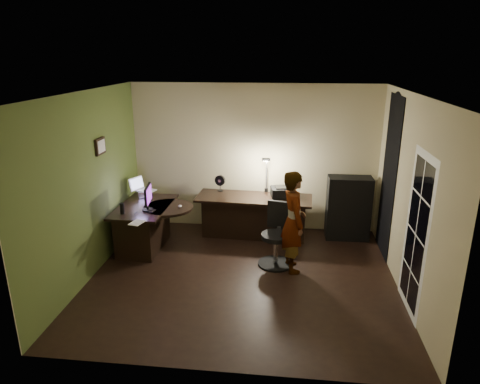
# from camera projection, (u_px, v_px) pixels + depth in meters

# --- Properties ---
(floor) EXTENTS (4.50, 4.00, 0.01)m
(floor) POSITION_uv_depth(u_px,v_px,m) (242.00, 278.00, 6.39)
(floor) COLOR black
(floor) RESTS_ON ground
(ceiling) EXTENTS (4.50, 4.00, 0.01)m
(ceiling) POSITION_uv_depth(u_px,v_px,m) (242.00, 93.00, 5.55)
(ceiling) COLOR silver
(ceiling) RESTS_ON floor
(wall_back) EXTENTS (4.50, 0.01, 2.70)m
(wall_back) POSITION_uv_depth(u_px,v_px,m) (254.00, 158.00, 7.87)
(wall_back) COLOR #BDB086
(wall_back) RESTS_ON floor
(wall_front) EXTENTS (4.50, 0.01, 2.70)m
(wall_front) POSITION_uv_depth(u_px,v_px,m) (220.00, 256.00, 4.08)
(wall_front) COLOR #BDB086
(wall_front) RESTS_ON floor
(wall_left) EXTENTS (0.01, 4.00, 2.70)m
(wall_left) POSITION_uv_depth(u_px,v_px,m) (88.00, 186.00, 6.21)
(wall_left) COLOR #BDB086
(wall_left) RESTS_ON floor
(wall_right) EXTENTS (0.01, 4.00, 2.70)m
(wall_right) POSITION_uv_depth(u_px,v_px,m) (409.00, 198.00, 5.73)
(wall_right) COLOR #BDB086
(wall_right) RESTS_ON floor
(green_wall_overlay) EXTENTS (0.00, 4.00, 2.70)m
(green_wall_overlay) POSITION_uv_depth(u_px,v_px,m) (89.00, 186.00, 6.21)
(green_wall_overlay) COLOR #4C5F27
(green_wall_overlay) RESTS_ON floor
(arched_doorway) EXTENTS (0.01, 0.90, 2.60)m
(arched_doorway) POSITION_uv_depth(u_px,v_px,m) (389.00, 177.00, 6.83)
(arched_doorway) COLOR black
(arched_doorway) RESTS_ON floor
(french_door) EXTENTS (0.02, 0.92, 2.10)m
(french_door) POSITION_uv_depth(u_px,v_px,m) (416.00, 235.00, 5.31)
(french_door) COLOR white
(french_door) RESTS_ON floor
(framed_picture) EXTENTS (0.04, 0.30, 0.25)m
(framed_picture) POSITION_uv_depth(u_px,v_px,m) (100.00, 146.00, 6.48)
(framed_picture) COLOR black
(framed_picture) RESTS_ON wall_left
(desk_left) EXTENTS (0.85, 1.35, 0.77)m
(desk_left) POSITION_uv_depth(u_px,v_px,m) (146.00, 227.00, 7.25)
(desk_left) COLOR black
(desk_left) RESTS_ON floor
(desk_right) EXTENTS (2.07, 0.82, 0.76)m
(desk_right) POSITION_uv_depth(u_px,v_px,m) (254.00, 217.00, 7.69)
(desk_right) COLOR black
(desk_right) RESTS_ON floor
(cabinet) EXTENTS (0.77, 0.39, 1.14)m
(cabinet) POSITION_uv_depth(u_px,v_px,m) (348.00, 208.00, 7.60)
(cabinet) COLOR black
(cabinet) RESTS_ON floor
(laptop_stand) EXTENTS (0.30, 0.27, 0.10)m
(laptop_stand) POSITION_uv_depth(u_px,v_px,m) (146.00, 193.00, 7.55)
(laptop_stand) COLOR silver
(laptop_stand) RESTS_ON desk_left
(laptop) EXTENTS (0.44, 0.43, 0.24)m
(laptop) POSITION_uv_depth(u_px,v_px,m) (145.00, 184.00, 7.49)
(laptop) COLOR silver
(laptop) RESTS_ON laptop_stand
(monitor) EXTENTS (0.15, 0.46, 0.29)m
(monitor) POSITION_uv_depth(u_px,v_px,m) (147.00, 201.00, 6.86)
(monitor) COLOR black
(monitor) RESTS_ON desk_left
(mouse) EXTENTS (0.06, 0.09, 0.03)m
(mouse) POSITION_uv_depth(u_px,v_px,m) (180.00, 206.00, 7.03)
(mouse) COLOR silver
(mouse) RESTS_ON desk_left
(phone) EXTENTS (0.09, 0.15, 0.01)m
(phone) POSITION_uv_depth(u_px,v_px,m) (152.00, 211.00, 6.85)
(phone) COLOR black
(phone) RESTS_ON desk_left
(pen) EXTENTS (0.01, 0.13, 0.01)m
(pen) POSITION_uv_depth(u_px,v_px,m) (136.00, 213.00, 6.77)
(pen) COLOR black
(pen) RESTS_ON desk_left
(speaker) EXTENTS (0.09, 0.09, 0.17)m
(speaker) POSITION_uv_depth(u_px,v_px,m) (122.00, 208.00, 6.72)
(speaker) COLOR black
(speaker) RESTS_ON desk_left
(notepad) EXTENTS (0.22, 0.26, 0.01)m
(notepad) POSITION_uv_depth(u_px,v_px,m) (137.00, 223.00, 6.37)
(notepad) COLOR silver
(notepad) RESTS_ON desk_left
(desk_fan) EXTENTS (0.21, 0.15, 0.30)m
(desk_fan) POSITION_uv_depth(u_px,v_px,m) (220.00, 183.00, 7.85)
(desk_fan) COLOR black
(desk_fan) RESTS_ON desk_right
(headphones) EXTENTS (0.20, 0.14, 0.09)m
(headphones) POSITION_uv_depth(u_px,v_px,m) (280.00, 195.00, 7.51)
(headphones) COLOR navy
(headphones) RESTS_ON desk_right
(printer) EXTENTS (0.46, 0.39, 0.18)m
(printer) POSITION_uv_depth(u_px,v_px,m) (283.00, 192.00, 7.55)
(printer) COLOR black
(printer) RESTS_ON desk_right
(desk_lamp) EXTENTS (0.29, 0.38, 0.74)m
(desk_lamp) POSITION_uv_depth(u_px,v_px,m) (267.00, 172.00, 7.74)
(desk_lamp) COLOR black
(desk_lamp) RESTS_ON desk_right
(office_chair) EXTENTS (0.66, 0.66, 0.99)m
(office_chair) POSITION_uv_depth(u_px,v_px,m) (276.00, 236.00, 6.63)
(office_chair) COLOR black
(office_chair) RESTS_ON floor
(person) EXTENTS (0.51, 0.64, 1.57)m
(person) POSITION_uv_depth(u_px,v_px,m) (293.00, 222.00, 6.41)
(person) COLOR #D8A88C
(person) RESTS_ON floor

